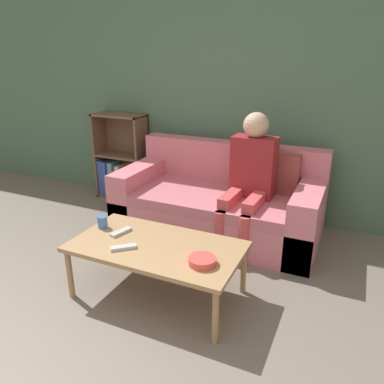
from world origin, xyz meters
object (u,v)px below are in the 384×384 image
at_px(coffee_table, 157,249).
at_px(tv_remote_0, 121,232).
at_px(couch, 220,204).
at_px(bookshelf, 122,167).
at_px(tv_remote_1, 123,247).
at_px(snack_bowl, 202,261).
at_px(person_adult, 251,171).
at_px(cup_near, 102,222).

relative_size(coffee_table, tv_remote_0, 6.53).
relative_size(couch, bookshelf, 1.89).
bearing_deg(couch, tv_remote_0, -107.61).
bearing_deg(coffee_table, tv_remote_1, -140.19).
xyz_separation_m(couch, tv_remote_0, (-0.35, -1.10, 0.13)).
xyz_separation_m(tv_remote_0, snack_bowl, (0.69, -0.14, 0.01)).
distance_m(tv_remote_0, snack_bowl, 0.71).
height_order(couch, tv_remote_1, couch).
bearing_deg(bookshelf, couch, -15.77).
relative_size(tv_remote_0, tv_remote_1, 1.10).
bearing_deg(couch, person_adult, -14.60).
bearing_deg(bookshelf, person_adult, -15.56).
bearing_deg(coffee_table, snack_bowl, -14.70).
bearing_deg(coffee_table, cup_near, 172.40).
bearing_deg(person_adult, bookshelf, 166.91).
bearing_deg(tv_remote_1, coffee_table, 88.87).
bearing_deg(cup_near, coffee_table, -7.60).
bearing_deg(snack_bowl, couch, 105.47).
bearing_deg(person_adult, cup_near, -127.20).
xyz_separation_m(person_adult, tv_remote_1, (-0.50, -1.20, -0.25)).
bearing_deg(cup_near, tv_remote_1, -32.65).
height_order(couch, cup_near, couch).
distance_m(coffee_table, tv_remote_1, 0.22).
bearing_deg(bookshelf, cup_near, -60.11).
relative_size(bookshelf, tv_remote_1, 6.10).
xyz_separation_m(coffee_table, person_adult, (0.33, 1.06, 0.30)).
bearing_deg(tv_remote_1, bookshelf, 173.94).
bearing_deg(cup_near, tv_remote_0, -7.70).
bearing_deg(tv_remote_0, tv_remote_1, -36.14).
distance_m(couch, person_adult, 0.50).
relative_size(couch, person_adult, 1.61).
relative_size(cup_near, tv_remote_1, 0.56).
xyz_separation_m(couch, coffee_table, (-0.03, -1.14, 0.09)).
height_order(person_adult, tv_remote_1, person_adult).
bearing_deg(tv_remote_1, person_adult, 116.35).
height_order(bookshelf, tv_remote_0, bookshelf).
xyz_separation_m(cup_near, tv_remote_1, (0.32, -0.21, -0.03)).
xyz_separation_m(couch, snack_bowl, (0.34, -1.24, 0.15)).
height_order(bookshelf, coffee_table, bookshelf).
bearing_deg(cup_near, snack_bowl, -10.73).
height_order(coffee_table, cup_near, cup_near).
xyz_separation_m(coffee_table, snack_bowl, (0.38, -0.10, 0.06)).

